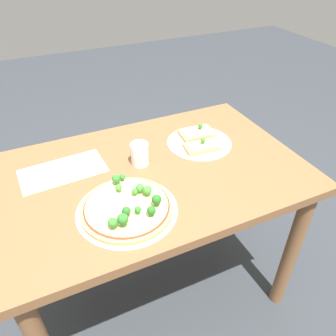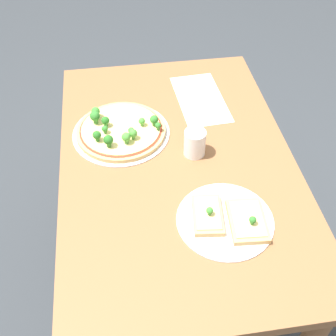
% 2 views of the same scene
% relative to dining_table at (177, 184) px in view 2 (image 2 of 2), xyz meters
% --- Properties ---
extents(ground_plane, '(8.00, 8.00, 0.00)m').
position_rel_dining_table_xyz_m(ground_plane, '(0.00, 0.00, -0.62)').
color(ground_plane, '#33383D').
extents(dining_table, '(1.13, 0.73, 0.73)m').
position_rel_dining_table_xyz_m(dining_table, '(0.00, 0.00, 0.00)').
color(dining_table, brown).
rests_on(dining_table, ground_plane).
extents(pizza_tray_whole, '(0.32, 0.32, 0.07)m').
position_rel_dining_table_xyz_m(pizza_tray_whole, '(0.15, 0.17, 0.13)').
color(pizza_tray_whole, silver).
rests_on(pizza_tray_whole, dining_table).
extents(pizza_tray_slice, '(0.27, 0.27, 0.05)m').
position_rel_dining_table_xyz_m(pizza_tray_slice, '(-0.25, -0.10, 0.12)').
color(pizza_tray_slice, silver).
rests_on(pizza_tray_slice, dining_table).
extents(drinking_cup, '(0.07, 0.07, 0.09)m').
position_rel_dining_table_xyz_m(drinking_cup, '(0.02, -0.06, 0.15)').
color(drinking_cup, white).
rests_on(drinking_cup, dining_table).
extents(paper_menu, '(0.31, 0.18, 0.00)m').
position_rel_dining_table_xyz_m(paper_menu, '(0.30, -0.13, 0.11)').
color(paper_menu, white).
rests_on(paper_menu, dining_table).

